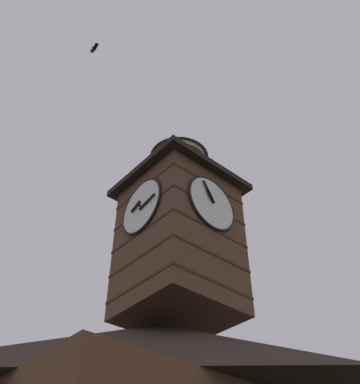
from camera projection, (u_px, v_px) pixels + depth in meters
clock_tower at (179, 229)px, 17.46m from camera, size 4.27×4.27×8.69m
moon at (68, 350)px, 43.21m from camera, size 2.00×2.00×2.00m
flying_bird_high at (94, 48)px, 20.08m from camera, size 0.22×0.57×0.12m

